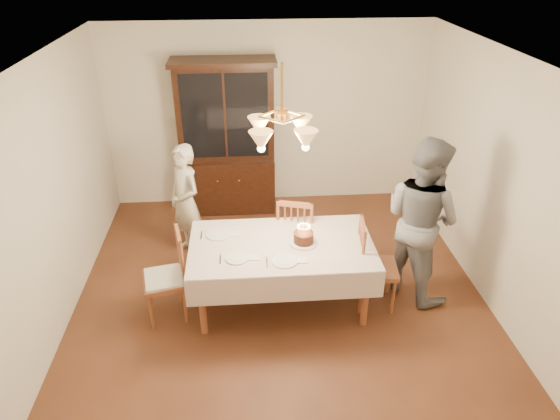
{
  "coord_description": "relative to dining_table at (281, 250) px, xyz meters",
  "views": [
    {
      "loc": [
        -0.35,
        -4.32,
        3.56
      ],
      "look_at": [
        0.0,
        0.2,
        1.05
      ],
      "focal_mm": 32.0,
      "sensor_mm": 36.0,
      "label": 1
    }
  ],
  "objects": [
    {
      "name": "ground",
      "position": [
        0.0,
        0.0,
        -0.68
      ],
      "size": [
        5.0,
        5.0,
        0.0
      ],
      "primitive_type": "plane",
      "color": "#522817",
      "rests_on": "ground"
    },
    {
      "name": "room_shell",
      "position": [
        0.0,
        0.0,
        0.9
      ],
      "size": [
        5.0,
        5.0,
        5.0
      ],
      "color": "white",
      "rests_on": "ground"
    },
    {
      "name": "dining_table",
      "position": [
        0.0,
        0.0,
        0.0
      ],
      "size": [
        1.9,
        1.1,
        0.76
      ],
      "color": "brown",
      "rests_on": "ground"
    },
    {
      "name": "china_hutch",
      "position": [
        -0.58,
        2.25,
        0.36
      ],
      "size": [
        1.38,
        0.54,
        2.16
      ],
      "color": "black",
      "rests_on": "ground"
    },
    {
      "name": "chair_far_side",
      "position": [
        0.23,
        0.63,
        -0.24
      ],
      "size": [
        0.54,
        0.53,
        1.0
      ],
      "color": "brown",
      "rests_on": "ground"
    },
    {
      "name": "chair_left_end",
      "position": [
        -1.21,
        -0.11,
        -0.23
      ],
      "size": [
        0.5,
        0.52,
        1.0
      ],
      "color": "brown",
      "rests_on": "ground"
    },
    {
      "name": "chair_right_end",
      "position": [
        1.0,
        -0.08,
        -0.24
      ],
      "size": [
        0.47,
        0.49,
        1.0
      ],
      "color": "brown",
      "rests_on": "ground"
    },
    {
      "name": "elderly_woman",
      "position": [
        -1.08,
        1.09,
        0.04
      ],
      "size": [
        0.59,
        0.63,
        1.45
      ],
      "primitive_type": "imported",
      "rotation": [
        0.0,
        0.0,
        -0.93
      ],
      "color": "beige",
      "rests_on": "ground"
    },
    {
      "name": "adult_in_grey",
      "position": [
        1.5,
        0.13,
        0.23
      ],
      "size": [
        1.05,
        1.12,
        1.83
      ],
      "primitive_type": "imported",
      "rotation": [
        0.0,
        0.0,
        2.12
      ],
      "color": "slate",
      "rests_on": "ground"
    },
    {
      "name": "birthday_cake",
      "position": [
        0.23,
        0.0,
        0.13
      ],
      "size": [
        0.3,
        0.3,
        0.21
      ],
      "color": "white",
      "rests_on": "dining_table"
    },
    {
      "name": "place_setting_near_left",
      "position": [
        -0.44,
        -0.23,
        0.08
      ],
      "size": [
        0.38,
        0.24,
        0.02
      ],
      "color": "white",
      "rests_on": "dining_table"
    },
    {
      "name": "place_setting_near_right",
      "position": [
        0.02,
        -0.32,
        0.08
      ],
      "size": [
        0.41,
        0.26,
        0.02
      ],
      "color": "white",
      "rests_on": "dining_table"
    },
    {
      "name": "place_setting_far_left",
      "position": [
        -0.64,
        0.23,
        0.08
      ],
      "size": [
        0.41,
        0.27,
        0.02
      ],
      "color": "white",
      "rests_on": "dining_table"
    },
    {
      "name": "chandelier",
      "position": [
        -0.0,
        -0.0,
        1.29
      ],
      "size": [
        0.62,
        0.62,
        0.73
      ],
      "color": "#BF8C3F",
      "rests_on": "ground"
    }
  ]
}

